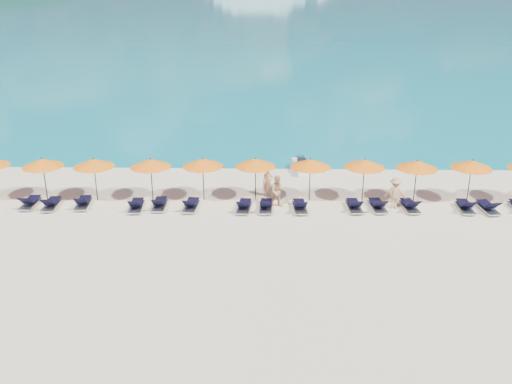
{
  "coord_description": "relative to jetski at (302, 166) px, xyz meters",
  "views": [
    {
      "loc": [
        0.54,
        -22.27,
        10.93
      ],
      "look_at": [
        0.0,
        3.0,
        1.2
      ],
      "focal_mm": 40.0,
      "sensor_mm": 36.0,
      "label": 1
    }
  ],
  "objects": [
    {
      "name": "umbrella_8",
      "position": [
        2.86,
        -4.54,
        1.69
      ],
      "size": [
        2.1,
        2.1,
        2.28
      ],
      "color": "black",
      "rests_on": "ground"
    },
    {
      "name": "beachgoer_b",
      "position": [
        -1.48,
        -5.48,
        0.5
      ],
      "size": [
        0.86,
        0.58,
        1.65
      ],
      "primitive_type": "imported",
      "rotation": [
        0.0,
        0.0,
        0.16
      ],
      "color": "tan",
      "rests_on": "ground"
    },
    {
      "name": "umbrella_2",
      "position": [
        -13.34,
        -4.78,
        1.69
      ],
      "size": [
        2.1,
        2.1,
        2.28
      ],
      "color": "black",
      "rests_on": "ground"
    },
    {
      "name": "lounger_7",
      "position": [
        -7.36,
        -5.75,
        -0.09
      ],
      "size": [
        0.67,
        1.72,
        0.66
      ],
      "rotation": [
        0.0,
        0.0,
        0.03
      ],
      "color": "silver",
      "rests_on": "ground"
    },
    {
      "name": "lounger_5",
      "position": [
        -11.21,
        -5.65,
        -0.09
      ],
      "size": [
        0.78,
        1.75,
        0.66
      ],
      "rotation": [
        0.0,
        0.0,
        0.1
      ],
      "color": "silver",
      "rests_on": "ground"
    },
    {
      "name": "lounger_15",
      "position": [
        7.73,
        -5.74,
        -0.09
      ],
      "size": [
        0.69,
        1.72,
        0.66
      ],
      "rotation": [
        0.0,
        0.0,
        -0.04
      ],
      "color": "silver",
      "rests_on": "ground"
    },
    {
      "name": "lounger_11",
      "position": [
        -0.4,
        -5.9,
        -0.09
      ],
      "size": [
        0.73,
        1.74,
        0.66
      ],
      "rotation": [
        0.0,
        0.0,
        0.06
      ],
      "color": "silver",
      "rests_on": "ground"
    },
    {
      "name": "lounger_16",
      "position": [
        8.8,
        -5.82,
        -0.09
      ],
      "size": [
        0.78,
        1.75,
        0.66
      ],
      "rotation": [
        0.0,
        0.0,
        0.09
      ],
      "color": "silver",
      "rests_on": "ground"
    },
    {
      "name": "lounger_12",
      "position": [
        2.28,
        -5.76,
        -0.09
      ],
      "size": [
        0.71,
        1.73,
        0.66
      ],
      "rotation": [
        0.0,
        0.0,
        0.05
      ],
      "color": "silver",
      "rests_on": "ground"
    },
    {
      "name": "lounger_4",
      "position": [
        -12.74,
        -5.85,
        -0.09
      ],
      "size": [
        0.7,
        1.73,
        0.66
      ],
      "rotation": [
        0.0,
        0.0,
        0.05
      ],
      "color": "silver",
      "rests_on": "ground"
    },
    {
      "name": "umbrella_10",
      "position": [
        8.19,
        -4.57,
        1.69
      ],
      "size": [
        2.1,
        2.1,
        2.28
      ],
      "color": "black",
      "rests_on": "ground"
    },
    {
      "name": "lounger_10",
      "position": [
        -2.07,
        -5.9,
        -0.09
      ],
      "size": [
        0.68,
        1.72,
        0.66
      ],
      "rotation": [
        0.0,
        0.0,
        -0.03
      ],
      "color": "silver",
      "rests_on": "ground"
    },
    {
      "name": "lounger_14",
      "position": [
        5.02,
        -5.71,
        -0.09
      ],
      "size": [
        0.77,
        1.75,
        0.66
      ],
      "rotation": [
        0.0,
        0.0,
        0.09
      ],
      "color": "silver",
      "rests_on": "ground"
    },
    {
      "name": "lounger_13",
      "position": [
        3.45,
        -5.72,
        -0.09
      ],
      "size": [
        0.77,
        1.75,
        0.66
      ],
      "rotation": [
        0.0,
        0.0,
        0.09
      ],
      "color": "silver",
      "rests_on": "ground"
    },
    {
      "name": "lounger_9",
      "position": [
        -3.15,
        -5.94,
        -0.09
      ],
      "size": [
        0.76,
        1.75,
        0.66
      ],
      "rotation": [
        0.0,
        0.0,
        -0.08
      ],
      "color": "silver",
      "rests_on": "ground"
    },
    {
      "name": "umbrella_6",
      "position": [
        -2.61,
        -4.54,
        1.69
      ],
      "size": [
        2.1,
        2.1,
        2.28
      ],
      "color": "black",
      "rests_on": "ground"
    },
    {
      "name": "beachgoer_c",
      "position": [
        4.29,
        -5.49,
        0.48
      ],
      "size": [
        1.11,
        0.67,
        1.61
      ],
      "primitive_type": "imported",
      "rotation": [
        0.0,
        0.0,
        2.95
      ],
      "color": "tan",
      "rests_on": "ground"
    },
    {
      "name": "jetski",
      "position": [
        0.0,
        0.0,
        0.0
      ],
      "size": [
        1.15,
        2.3,
        0.78
      ],
      "rotation": [
        0.0,
        0.0,
        0.15
      ],
      "color": "white",
      "rests_on": "ground"
    },
    {
      "name": "lounger_6",
      "position": [
        -8.47,
        -5.96,
        -0.09
      ],
      "size": [
        0.74,
        1.74,
        0.66
      ],
      "rotation": [
        0.0,
        0.0,
        0.07
      ],
      "color": "silver",
      "rests_on": "ground"
    },
    {
      "name": "beachgoer_a",
      "position": [
        -1.98,
        -4.02,
        0.45
      ],
      "size": [
        0.59,
        0.42,
        1.54
      ],
      "primitive_type": "imported",
      "rotation": [
        0.0,
        0.0,
        0.1
      ],
      "color": "tan",
      "rests_on": "ground"
    },
    {
      "name": "umbrella_7",
      "position": [
        0.15,
        -4.55,
        1.69
      ],
      "size": [
        2.1,
        2.1,
        2.28
      ],
      "color": "black",
      "rests_on": "ground"
    },
    {
      "name": "headland_small",
      "position": [
        -152.55,
        550.46,
        -35.32
      ],
      "size": [
        162.0,
        126.0,
        85.5
      ],
      "color": "black",
      "rests_on": "ground"
    },
    {
      "name": "umbrella_4",
      "position": [
        -7.89,
        -4.72,
        1.69
      ],
      "size": [
        2.1,
        2.1,
        2.28
      ],
      "color": "black",
      "rests_on": "ground"
    },
    {
      "name": "umbrella_3",
      "position": [
        -10.75,
        -4.75,
        1.69
      ],
      "size": [
        2.1,
        2.1,
        2.28
      ],
      "color": "black",
      "rests_on": "ground"
    },
    {
      "name": "umbrella_9",
      "position": [
        5.45,
        -4.68,
        1.69
      ],
      "size": [
        2.1,
        2.1,
        2.28
      ],
      "color": "black",
      "rests_on": "ground"
    },
    {
      "name": "umbrella_5",
      "position": [
        -5.27,
        -4.59,
        1.69
      ],
      "size": [
        2.1,
        2.1,
        2.28
      ],
      "color": "black",
      "rests_on": "ground"
    },
    {
      "name": "ground",
      "position": [
        -2.55,
        -9.54,
        -0.32
      ],
      "size": [
        1400.0,
        1400.0,
        0.0
      ],
      "primitive_type": "plane",
      "color": "beige"
    },
    {
      "name": "lounger_8",
      "position": [
        -5.77,
        -5.84,
        -0.09
      ],
      "size": [
        0.73,
        1.74,
        0.66
      ],
      "rotation": [
        0.0,
        0.0,
        -0.07
      ],
      "color": "silver",
      "rests_on": "ground"
    },
    {
      "name": "lounger_3",
      "position": [
        -13.87,
        -5.69,
        -0.09
      ],
      "size": [
        0.63,
        1.7,
        0.66
      ],
      "rotation": [
        0.0,
        0.0,
        0.01
      ],
      "color": "silver",
      "rests_on": "ground"
    }
  ]
}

